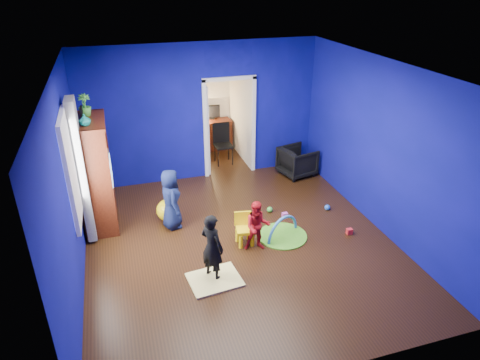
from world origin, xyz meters
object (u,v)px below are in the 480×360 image
object	(u,v)px
tv_armoire	(95,174)
crt_tv	(97,172)
armchair	(297,161)
child_black	(212,247)
child_navy	(171,199)
toddler_red	(257,226)
study_desk	(214,135)
folding_chair	(223,145)
vase	(85,120)
kid_chair	(245,231)
hopper_ball	(167,210)
play_mat	(282,236)

from	to	relation	value
tv_armoire	crt_tv	distance (m)	0.06
armchair	child_black	xyz separation A→B (m)	(-2.65, -2.92, 0.21)
child_navy	toddler_red	xyz separation A→B (m)	(1.23, -1.09, -0.12)
study_desk	folding_chair	size ratio (longest dim) A/B	0.96
crt_tv	vase	bearing A→B (deg)	-97.59
toddler_red	crt_tv	size ratio (longest dim) A/B	1.24
toddler_red	kid_chair	xyz separation A→B (m)	(-0.15, 0.20, -0.18)
armchair	hopper_ball	size ratio (longest dim) A/B	1.75
child_black	study_desk	world-z (taller)	child_black
tv_armoire	play_mat	bearing A→B (deg)	-24.94
child_navy	crt_tv	bearing A→B (deg)	63.47
child_black	tv_armoire	size ratio (longest dim) A/B	0.55
vase	toddler_red	bearing A→B (deg)	-27.92
hopper_ball	folding_chair	distance (m)	2.75
child_black	folding_chair	distance (m)	4.20
armchair	study_desk	world-z (taller)	study_desk
crt_tv	hopper_ball	world-z (taller)	crt_tv
crt_tv	child_black	bearing A→B (deg)	-53.71
child_black	crt_tv	distance (m)	2.62
armchair	crt_tv	distance (m)	4.31
tv_armoire	hopper_ball	world-z (taller)	tv_armoire
child_black	toddler_red	xyz separation A→B (m)	(0.87, 0.49, -0.10)
child_black	play_mat	size ratio (longest dim) A/B	1.27
child_navy	folding_chair	distance (m)	2.92
tv_armoire	kid_chair	bearing A→B (deg)	-31.32
vase	study_desk	distance (m)	4.58
crt_tv	armchair	bearing A→B (deg)	11.39
toddler_red	vase	size ratio (longest dim) A/B	4.68
kid_chair	folding_chair	bearing A→B (deg)	90.76
hopper_ball	child_navy	bearing A→B (deg)	-78.69
child_navy	play_mat	bearing A→B (deg)	-119.88
child_black	child_navy	bearing A→B (deg)	-22.67
tv_armoire	study_desk	world-z (taller)	tv_armoire
armchair	vase	bearing A→B (deg)	91.63
toddler_red	tv_armoire	xyz separation A→B (m)	(-2.43, 1.59, 0.55)
hopper_ball	kid_chair	size ratio (longest dim) A/B	0.81
tv_armoire	folding_chair	size ratio (longest dim) A/B	2.13
folding_chair	child_navy	bearing A→B (deg)	-123.25
tv_armoire	study_desk	size ratio (longest dim) A/B	2.23
vase	tv_armoire	xyz separation A→B (m)	(0.00, 0.30, -1.07)
child_navy	vase	bearing A→B (deg)	77.26
toddler_red	vase	distance (m)	3.19
vase	hopper_ball	world-z (taller)	vase
vase	crt_tv	distance (m)	1.08
hopper_ball	play_mat	xyz separation A→B (m)	(1.81, -1.13, -0.19)
armchair	tv_armoire	size ratio (longest dim) A/B	0.36
child_navy	armchair	bearing A→B (deg)	-69.29
armchair	hopper_ball	world-z (taller)	armchair
kid_chair	study_desk	distance (m)	4.32
crt_tv	folding_chair	world-z (taller)	crt_tv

